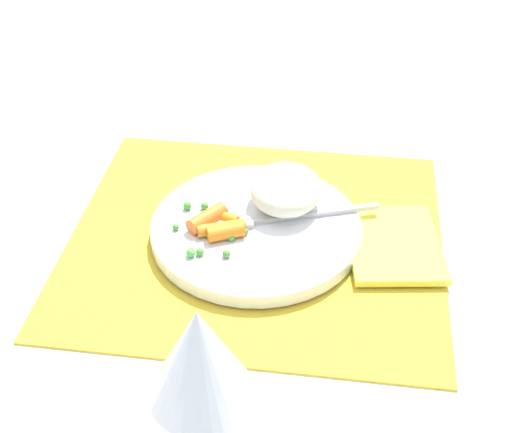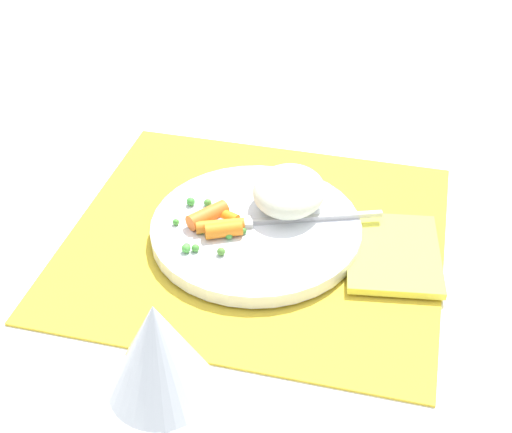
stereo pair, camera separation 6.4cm
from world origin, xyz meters
name	(u,v)px [view 1 (the left image)]	position (x,y,z in m)	size (l,w,h in m)	color
ground_plane	(256,239)	(0.00, 0.00, 0.00)	(2.40, 2.40, 0.00)	white
placemat	(256,237)	(0.00, 0.00, 0.00)	(0.41, 0.37, 0.01)	gold
plate	(256,229)	(0.00, 0.00, 0.01)	(0.23, 0.23, 0.02)	white
rice_mound	(286,189)	(-0.03, -0.04, 0.04)	(0.08, 0.09, 0.04)	beige
carrot_portion	(217,224)	(0.04, 0.02, 0.03)	(0.07, 0.06, 0.02)	orange
pea_scatter	(204,231)	(0.05, 0.03, 0.03)	(0.08, 0.09, 0.01)	#52B343
fork	(279,219)	(-0.02, -0.01, 0.02)	(0.18, 0.07, 0.01)	#BABABA
wine_glass	(207,362)	(0.00, 0.29, 0.12)	(0.08, 0.08, 0.17)	silver
napkin	(394,244)	(-0.15, 0.00, 0.01)	(0.10, 0.13, 0.01)	#EAE54C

